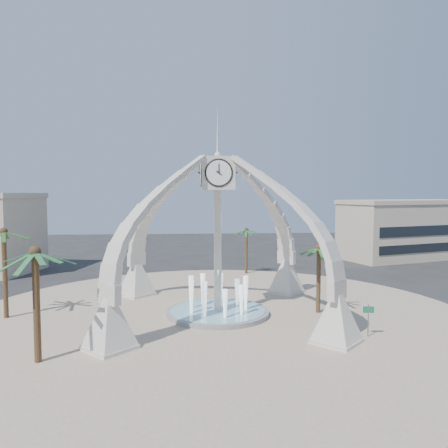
{
  "coord_description": "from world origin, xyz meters",
  "views": [
    {
      "loc": [
        -2.29,
        -33.5,
        9.52
      ],
      "look_at": [
        0.65,
        2.0,
        7.03
      ],
      "focal_mm": 35.0,
      "sensor_mm": 36.0,
      "label": 1
    }
  ],
  "objects": [
    {
      "name": "palm_east",
      "position": [
        8.02,
        -0.03,
        5.17
      ],
      "size": [
        4.69,
        4.69,
        5.94
      ],
      "rotation": [
        0.0,
        0.0,
        0.33
      ],
      "color": "brown",
      "rests_on": "ground"
    },
    {
      "name": "fountain",
      "position": [
        0.0,
        0.0,
        0.29
      ],
      "size": [
        8.0,
        8.0,
        3.62
      ],
      "color": "gray",
      "rests_on": "ground"
    },
    {
      "name": "palm_west",
      "position": [
        -16.16,
        0.48,
        6.54
      ],
      "size": [
        4.89,
        4.89,
        7.37
      ],
      "rotation": [
        0.0,
        0.0,
        -0.36
      ],
      "color": "brown",
      "rests_on": "ground"
    },
    {
      "name": "street_sign",
      "position": [
        9.55,
        -6.1,
        1.6
      ],
      "size": [
        0.82,
        0.13,
        2.24
      ],
      "rotation": [
        0.0,
        0.0,
        -0.12
      ],
      "color": "slate",
      "rests_on": "ground"
    },
    {
      "name": "plaza",
      "position": [
        0.0,
        0.0,
        0.03
      ],
      "size": [
        40.0,
        40.0,
        0.06
      ],
      "primitive_type": "cylinder",
      "color": "tan",
      "rests_on": "ground"
    },
    {
      "name": "palm_north",
      "position": [
        4.59,
        17.4,
        5.15
      ],
      "size": [
        4.05,
        4.05,
        5.86
      ],
      "rotation": [
        0.0,
        0.0,
        0.27
      ],
      "color": "brown",
      "rests_on": "ground"
    },
    {
      "name": "palm_south",
      "position": [
        -10.75,
        -8.76,
        6.2
      ],
      "size": [
        5.51,
        5.51,
        7.08
      ],
      "rotation": [
        0.0,
        0.0,
        0.4
      ],
      "color": "brown",
      "rests_on": "ground"
    },
    {
      "name": "building_ne",
      "position": [
        30.0,
        28.0,
        4.31
      ],
      "size": [
        21.87,
        14.17,
        8.6
      ],
      "rotation": [
        0.0,
        0.0,
        0.31
      ],
      "color": "#BAA991",
      "rests_on": "ground"
    },
    {
      "name": "ground",
      "position": [
        0.0,
        0.0,
        0.0
      ],
      "size": [
        140.0,
        140.0,
        0.0
      ],
      "primitive_type": "plane",
      "color": "#282828",
      "rests_on": "ground"
    },
    {
      "name": "clock_tower",
      "position": [
        -0.0,
        -0.0,
        6.49
      ],
      "size": [
        17.94,
        17.94,
        16.3
      ],
      "color": "silver",
      "rests_on": "ground"
    }
  ]
}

